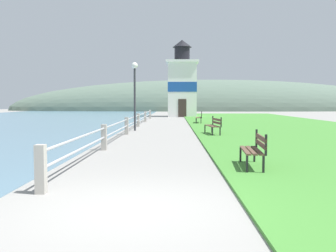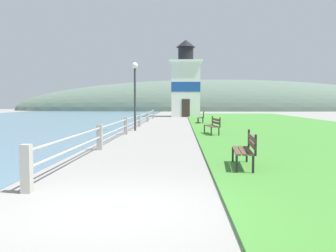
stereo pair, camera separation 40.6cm
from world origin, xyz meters
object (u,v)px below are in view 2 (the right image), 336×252
Objects in this scene: park_bench_midway at (213,125)px; lighthouse at (186,84)px; lamp_post at (135,84)px; park_bench_near at (246,148)px; park_bench_far at (202,117)px.

park_bench_midway is 24.35m from lighthouse.
park_bench_midway is 5.61m from lamp_post.
lighthouse reaches higher than park_bench_midway.
park_bench_far is at bearing -85.27° from park_bench_near.
lighthouse is at bearing 81.48° from lamp_post.
lamp_post is (-4.28, -7.32, 2.20)m from park_bench_far.
park_bench_far is 0.22× the size of lighthouse.
park_bench_midway is 10.18m from park_bench_far.
park_bench_near is at bearing 94.43° from park_bench_far.
park_bench_midway is 0.21× the size of lighthouse.
park_bench_midway is at bearing -87.37° from lighthouse.
lamp_post is at bearing -98.52° from lighthouse.
lamp_post reaches higher than park_bench_far.
park_bench_near is at bearing 82.65° from park_bench_midway.
park_bench_far is at bearing -97.24° from park_bench_midway.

